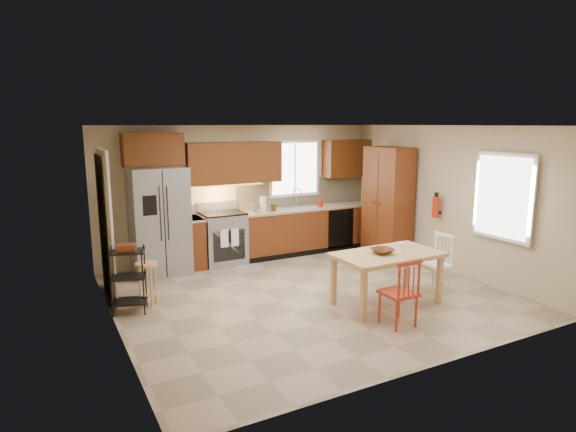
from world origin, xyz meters
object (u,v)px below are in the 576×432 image
(chair_white, at_px, (434,264))
(table_jar, at_px, (401,247))
(soap_bottle, at_px, (320,202))
(table_bowl, at_px, (382,254))
(range_stove, at_px, (223,239))
(pantry, at_px, (387,202))
(utility_cart, at_px, (129,280))
(fire_extinguisher, at_px, (436,207))
(refrigerator, at_px, (159,221))
(chair_red, at_px, (398,292))
(dining_table, at_px, (387,279))
(bar_stool, at_px, (147,284))

(chair_white, relative_size, table_jar, 7.13)
(soap_bottle, xyz_separation_m, table_bowl, (-0.80, -2.93, -0.25))
(table_jar, bearing_deg, table_bowl, -167.47)
(range_stove, relative_size, pantry, 0.44)
(chair_white, bearing_deg, utility_cart, 71.36)
(table_bowl, bearing_deg, table_jar, 12.53)
(range_stove, height_order, table_jar, range_stove)
(fire_extinguisher, xyz_separation_m, utility_cart, (-5.13, 0.42, -0.65))
(soap_bottle, relative_size, table_jar, 1.54)
(fire_extinguisher, distance_m, chair_white, 1.45)
(pantry, height_order, fire_extinguisher, pantry)
(range_stove, height_order, pantry, pantry)
(refrigerator, bearing_deg, pantry, -12.62)
(range_stove, xyz_separation_m, chair_red, (0.98, -3.66, -0.02))
(dining_table, relative_size, table_bowl, 4.94)
(soap_bottle, xyz_separation_m, fire_extinguisher, (1.15, -1.95, 0.10))
(refrigerator, bearing_deg, table_jar, -45.51)
(range_stove, bearing_deg, table_jar, -60.40)
(pantry, relative_size, table_bowl, 6.89)
(table_bowl, bearing_deg, soap_bottle, 74.80)
(pantry, distance_m, utility_cart, 5.01)
(chair_white, distance_m, utility_cart, 4.44)
(chair_white, bearing_deg, dining_table, 92.08)
(bar_stool, distance_m, utility_cart, 0.32)
(range_stove, distance_m, fire_extinguisher, 3.83)
(chair_white, xyz_separation_m, table_jar, (-0.62, 0.04, 0.33))
(soap_bottle, bearing_deg, dining_table, -103.47)
(soap_bottle, bearing_deg, range_stove, 177.60)
(table_bowl, bearing_deg, bar_stool, 152.48)
(dining_table, bearing_deg, fire_extinguisher, 26.92)
(table_jar, relative_size, bar_stool, 0.20)
(bar_stool, bearing_deg, utility_cart, -178.17)
(soap_bottle, bearing_deg, refrigerator, 179.55)
(dining_table, bearing_deg, table_jar, 15.01)
(chair_white, bearing_deg, range_stove, 36.63)
(chair_red, height_order, table_bowl, chair_red)
(soap_bottle, distance_m, dining_table, 3.08)
(chair_white, relative_size, table_bowl, 2.90)
(soap_bottle, height_order, dining_table, soap_bottle)
(utility_cart, bearing_deg, chair_white, -0.85)
(refrigerator, xyz_separation_m, bar_stool, (-0.53, -1.43, -0.60))
(range_stove, bearing_deg, chair_white, -52.44)
(soap_bottle, distance_m, bar_stool, 4.03)
(pantry, xyz_separation_m, dining_table, (-1.65, -2.03, -0.68))
(table_jar, height_order, bar_stool, table_jar)
(chair_red, bearing_deg, dining_table, 60.77)
(soap_bottle, height_order, table_bowl, soap_bottle)
(dining_table, bearing_deg, chair_red, -119.23)
(refrigerator, bearing_deg, bar_stool, -110.37)
(fire_extinguisher, xyz_separation_m, dining_table, (-1.85, -0.98, -0.73))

